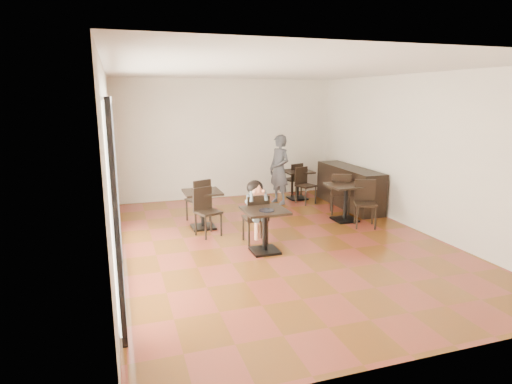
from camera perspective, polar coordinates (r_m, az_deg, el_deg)
name	(u,v)px	position (r m, az deg, el deg)	size (l,w,h in m)	color
floor	(280,241)	(8.33, 3.21, -6.59)	(6.00, 8.00, 0.01)	brown
ceiling	(282,70)	(7.88, 3.51, 15.96)	(6.00, 8.00, 0.01)	silver
wall_back	(227,139)	(11.73, -3.85, 7.04)	(6.00, 0.01, 3.20)	beige
wall_front	(429,215)	(4.54, 22.13, -2.89)	(6.00, 0.01, 3.20)	beige
wall_left	(110,168)	(7.41, -18.84, 3.10)	(0.01, 8.00, 3.20)	beige
wall_right	(416,153)	(9.46, 20.59, 4.91)	(0.01, 8.00, 3.20)	beige
storefront_window	(113,185)	(6.95, -18.49, 0.85)	(0.04, 4.50, 2.60)	white
child_table	(265,231)	(7.66, 1.17, -5.19)	(0.75, 0.75, 0.79)	black
child_chair	(255,218)	(8.13, -0.11, -3.52)	(0.43, 0.43, 0.95)	black
child	(255,212)	(8.10, -0.11, -2.69)	(0.43, 0.60, 1.20)	slate
plate	(267,210)	(7.45, 1.44, -2.45)	(0.27, 0.27, 0.02)	black
pizza_slice	(258,191)	(7.82, 0.32, 0.07)	(0.28, 0.21, 0.06)	#F1C284
adult_patron	(279,170)	(11.05, 3.13, 3.00)	(0.65, 0.43, 1.78)	#3C3B40
cafe_table_mid	(345,203)	(9.77, 11.83, -1.40)	(0.78, 0.78, 0.83)	black
cafe_table_left	(203,210)	(9.10, -7.11, -2.35)	(0.76, 0.76, 0.80)	black
cafe_table_back	(297,185)	(11.66, 5.54, 0.96)	(0.74, 0.74, 0.78)	black
chair_mid_a	(340,193)	(10.30, 11.15, -0.18)	(0.45, 0.45, 0.99)	black
chair_mid_b	(366,204)	(9.39, 14.41, -1.59)	(0.45, 0.45, 0.99)	black
chair_left_a	(198,200)	(9.61, -7.76, -1.07)	(0.43, 0.43, 0.96)	black
chair_left_b	(208,213)	(8.56, -6.41, -2.73)	(0.43, 0.43, 0.96)	black
chair_back_a	(292,180)	(11.98, 4.86, 1.67)	(0.42, 0.42, 0.94)	black
chair_back_b	(306,186)	(11.16, 6.68, 0.81)	(0.42, 0.42, 0.94)	black
service_counter	(349,187)	(11.07, 12.31, 0.67)	(0.60, 2.40, 1.00)	black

